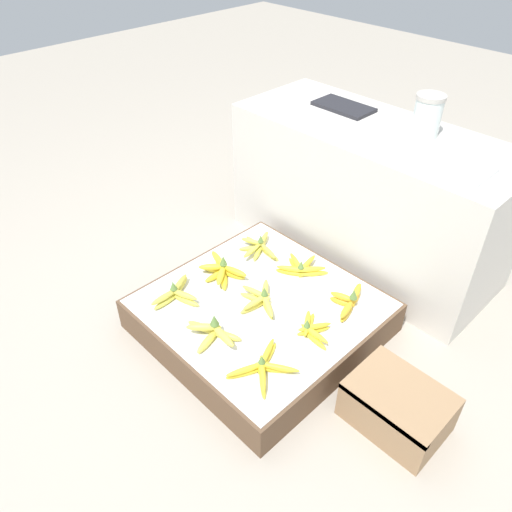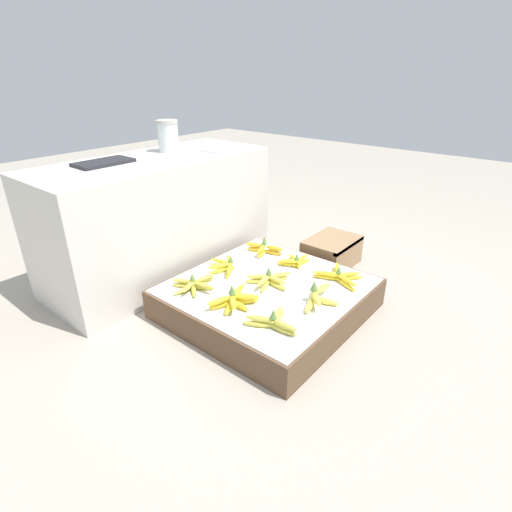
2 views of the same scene
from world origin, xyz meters
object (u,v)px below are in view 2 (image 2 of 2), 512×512
Objects in this scene: banana_bunch_middle_midright at (295,261)px; banana_bunch_back_midleft at (226,265)px; banana_bunch_middle_left at (234,300)px; banana_bunch_back_left at (194,285)px; wooden_crate at (332,252)px; banana_bunch_front_left at (273,321)px; banana_bunch_middle_midleft at (269,280)px; banana_bunch_front_midleft at (317,296)px; banana_bunch_back_midright at (264,249)px; glass_jar at (168,136)px; banana_bunch_front_midright at (339,276)px; foam_tray_white at (222,148)px.

banana_bunch_middle_midright is 0.39m from banana_bunch_back_midleft.
banana_bunch_back_left is (-0.01, 0.26, -0.01)m from banana_bunch_middle_left.
banana_bunch_back_midleft reaches higher than banana_bunch_middle_midright.
banana_bunch_middle_left reaches higher than wooden_crate.
banana_bunch_front_left reaches higher than banana_bunch_middle_midleft.
banana_bunch_front_midleft is (-0.68, -0.30, 0.10)m from wooden_crate.
banana_bunch_middle_left is 1.06× the size of banana_bunch_back_midright.
glass_jar is (0.42, 0.62, 0.62)m from banana_bunch_back_left.
banana_bunch_front_midleft is 1.10× the size of banana_bunch_middle_midleft.
banana_bunch_front_midright is at bearing -61.77° from banana_bunch_back_midleft.
banana_bunch_middle_midleft is 0.86× the size of foam_tray_white.
banana_bunch_middle_left is at bearing 85.45° from banana_bunch_front_left.
banana_bunch_middle_left is 1.15m from glass_jar.
banana_bunch_front_midleft is at bearing -7.58° from banana_bunch_front_left.
wooden_crate is 1.38× the size of banana_bunch_front_midleft.
banana_bunch_front_midright is 1.31m from glass_jar.
banana_bunch_front_midright is at bearing -97.51° from foam_tray_white.
glass_jar reaches higher than banana_bunch_middle_left.
banana_bunch_back_left is (0.01, 0.50, -0.00)m from banana_bunch_front_left.
banana_bunch_middle_left reaches higher than banana_bunch_front_left.
banana_bunch_back_midleft is at bearing 118.23° from banana_bunch_front_midright.
banana_bunch_front_left is 0.37m from banana_bunch_middle_midleft.
banana_bunch_front_midleft is 0.60m from banana_bunch_back_midright.
glass_jar is (-0.13, 1.14, 0.62)m from banana_bunch_front_midright.
wooden_crate is 1.65× the size of banana_bunch_back_midleft.
banana_bunch_front_midleft reaches higher than banana_bunch_back_left.
banana_bunch_middle_midleft is at bearing -43.42° from banana_bunch_back_left.
banana_bunch_back_left reaches higher than banana_bunch_front_midright.
banana_bunch_back_midleft reaches higher than wooden_crate.
banana_bunch_middle_left is 1.35× the size of banana_bunch_middle_midright.
wooden_crate is 0.76m from banana_bunch_front_midleft.
banana_bunch_back_midright reaches higher than banana_bunch_middle_midleft.
foam_tray_white is at bearing 113.92° from wooden_crate.
banana_bunch_middle_left is 0.60m from banana_bunch_back_midright.
banana_bunch_back_midleft is (-0.03, 0.57, -0.01)m from banana_bunch_front_midleft.
banana_bunch_back_midright reaches higher than banana_bunch_front_midright.
banana_bunch_front_left is 0.55m from banana_bunch_front_midright.
banana_bunch_back_midleft is at bearing 174.49° from banana_bunch_back_midright.
banana_bunch_back_left is (-0.28, 0.26, -0.00)m from banana_bunch_middle_midleft.
banana_bunch_back_left is 0.26m from banana_bunch_back_midleft.
banana_bunch_middle_left is at bearing -178.86° from wooden_crate.
foam_tray_white reaches higher than banana_bunch_front_left.
banana_bunch_middle_midleft is 1.09m from glass_jar.
banana_bunch_front_midright is at bearing -1.50° from banana_bunch_front_left.
banana_bunch_back_left reaches higher than wooden_crate.
banana_bunch_middle_left reaches higher than banana_bunch_front_midright.
banana_bunch_back_midright is (0.01, 0.51, 0.01)m from banana_bunch_front_midright.
foam_tray_white reaches higher than banana_bunch_back_midleft.
banana_bunch_middle_left is at bearing -114.45° from glass_jar.
banana_bunch_middle_midleft is at bearing 136.56° from banana_bunch_front_midright.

